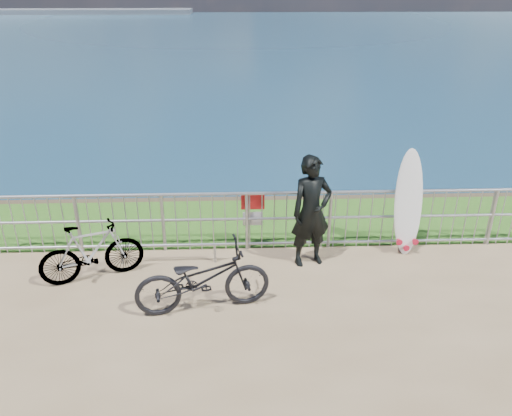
{
  "coord_description": "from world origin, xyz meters",
  "views": [
    {
      "loc": [
        -0.65,
        -6.47,
        4.49
      ],
      "look_at": [
        -0.35,
        1.2,
        1.0
      ],
      "focal_mm": 35.0,
      "sensor_mm": 36.0,
      "label": 1
    }
  ],
  "objects_px": {
    "surfer": "(311,212)",
    "bicycle_near": "(203,279)",
    "surfboard": "(408,206)",
    "bicycle_far": "(91,252)"
  },
  "relations": [
    {
      "from": "surfer",
      "to": "bicycle_near",
      "type": "bearing_deg",
      "value": -159.99
    },
    {
      "from": "surfer",
      "to": "surfboard",
      "type": "relative_size",
      "value": 1.03
    },
    {
      "from": "surfer",
      "to": "bicycle_far",
      "type": "relative_size",
      "value": 1.17
    },
    {
      "from": "surfer",
      "to": "bicycle_near",
      "type": "xyz_separation_m",
      "value": [
        -1.76,
        -1.3,
        -0.45
      ]
    },
    {
      "from": "bicycle_near",
      "to": "bicycle_far",
      "type": "relative_size",
      "value": 1.2
    },
    {
      "from": "surfer",
      "to": "bicycle_far",
      "type": "distance_m",
      "value": 3.67
    },
    {
      "from": "surfer",
      "to": "bicycle_far",
      "type": "xyz_separation_m",
      "value": [
        -3.62,
        -0.38,
        -0.48
      ]
    },
    {
      "from": "surfer",
      "to": "bicycle_near",
      "type": "height_order",
      "value": "surfer"
    },
    {
      "from": "surfboard",
      "to": "bicycle_near",
      "type": "bearing_deg",
      "value": -154.79
    },
    {
      "from": "surfer",
      "to": "surfboard",
      "type": "distance_m",
      "value": 1.81
    }
  ]
}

